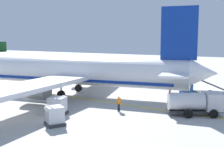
{
  "coord_description": "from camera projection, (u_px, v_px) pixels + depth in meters",
  "views": [
    {
      "loc": [
        -8.82,
        -2.58,
        7.92
      ],
      "look_at": [
        23.13,
        17.72,
        3.09
      ],
      "focal_mm": 44.36,
      "sensor_mm": 36.0,
      "label": 1
    }
  ],
  "objects": [
    {
      "name": "airliner_foreground",
      "position": [
        64.0,
        71.0,
        39.52
      ],
      "size": [
        34.38,
        41.29,
        11.9
      ],
      "color": "white",
      "rests_on": "ground"
    },
    {
      "name": "service_truck_baggage",
      "position": [
        196.0,
        102.0,
        28.87
      ],
      "size": [
        4.69,
        5.79,
        2.4
      ],
      "color": "silver",
      "rests_on": "ground"
    },
    {
      "name": "service_truck_catering",
      "position": [
        195.0,
        89.0,
        37.76
      ],
      "size": [
        4.24,
        7.25,
        2.76
      ],
      "color": "#2659A5",
      "rests_on": "ground"
    },
    {
      "name": "cargo_container_near",
      "position": [
        58.0,
        106.0,
        29.15
      ],
      "size": [
        2.18,
        2.18,
        2.0
      ],
      "color": "#333338",
      "rests_on": "ground"
    },
    {
      "name": "cargo_container_mid",
      "position": [
        54.0,
        116.0,
        25.52
      ],
      "size": [
        2.23,
        2.23,
        1.9
      ],
      "color": "#333338",
      "rests_on": "ground"
    },
    {
      "name": "crew_loader_left",
      "position": [
        170.0,
        94.0,
        35.23
      ],
      "size": [
        0.61,
        0.35,
        1.71
      ],
      "color": "#191E33",
      "rests_on": "ground"
    },
    {
      "name": "crew_loader_right",
      "position": [
        119.0,
        103.0,
        30.45
      ],
      "size": [
        0.61,
        0.34,
        1.69
      ],
      "color": "#191E33",
      "rests_on": "ground"
    },
    {
      "name": "apron_guide_line",
      "position": [
        86.0,
        99.0,
        36.92
      ],
      "size": [
        0.3,
        60.0,
        0.01
      ],
      "primitive_type": "cube",
      "color": "yellow",
      "rests_on": "ground"
    }
  ]
}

